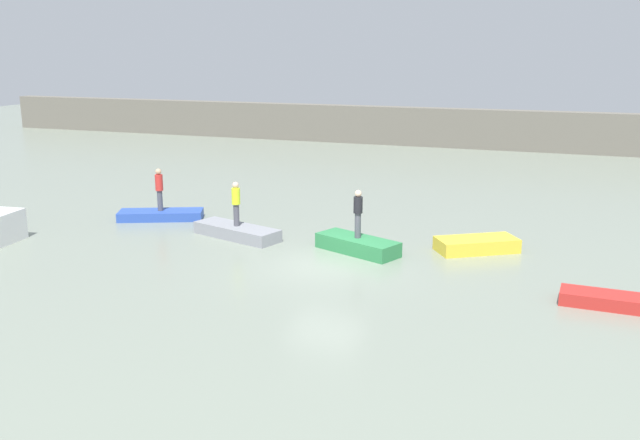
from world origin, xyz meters
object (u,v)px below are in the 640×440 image
(rowboat_grey, at_px, (237,232))
(person_dark_shirt, at_px, (358,211))
(rowboat_blue, at_px, (161,215))
(rowboat_red, at_px, (615,301))
(person_hiviz_shirt, at_px, (236,201))
(rowboat_yellow, at_px, (477,245))
(person_red_shirt, at_px, (159,187))
(rowboat_green, at_px, (358,245))

(rowboat_grey, distance_m, person_dark_shirt, 5.09)
(rowboat_blue, bearing_deg, person_dark_shirt, -34.43)
(rowboat_grey, bearing_deg, person_dark_shirt, 14.05)
(rowboat_red, height_order, person_dark_shirt, person_dark_shirt)
(person_dark_shirt, height_order, person_hiviz_shirt, person_dark_shirt)
(rowboat_red, bearing_deg, person_dark_shirt, 164.56)
(rowboat_grey, xyz_separation_m, rowboat_yellow, (8.88, 1.30, 0.01))
(rowboat_blue, height_order, person_red_shirt, person_red_shirt)
(rowboat_grey, xyz_separation_m, person_dark_shirt, (4.92, -0.28, 1.27))
(rowboat_yellow, height_order, person_red_shirt, person_red_shirt)
(rowboat_blue, relative_size, rowboat_red, 1.19)
(rowboat_green, height_order, rowboat_yellow, rowboat_green)
(person_red_shirt, relative_size, person_hiviz_shirt, 1.05)
(rowboat_blue, height_order, rowboat_yellow, rowboat_yellow)
(person_red_shirt, height_order, person_dark_shirt, person_dark_shirt)
(person_dark_shirt, bearing_deg, rowboat_blue, 169.21)
(rowboat_yellow, xyz_separation_m, person_hiviz_shirt, (-8.88, -1.30, 1.17))
(rowboat_red, distance_m, person_dark_shirt, 8.88)
(rowboat_blue, xyz_separation_m, rowboat_green, (9.27, -1.77, 0.08))
(person_red_shirt, bearing_deg, rowboat_grey, -18.85)
(person_hiviz_shirt, bearing_deg, rowboat_red, -12.55)
(rowboat_red, relative_size, person_dark_shirt, 1.71)
(rowboat_blue, relative_size, person_dark_shirt, 2.02)
(rowboat_green, xyz_separation_m, rowboat_red, (8.36, -2.67, -0.08))
(rowboat_green, distance_m, rowboat_yellow, 4.26)
(rowboat_grey, bearing_deg, rowboat_green, 14.05)
(rowboat_yellow, distance_m, person_dark_shirt, 4.44)
(rowboat_blue, xyz_separation_m, rowboat_red, (17.63, -4.44, -0.00))
(rowboat_green, height_order, person_red_shirt, person_red_shirt)
(rowboat_blue, bearing_deg, person_hiviz_shirt, -42.48)
(person_hiviz_shirt, bearing_deg, person_dark_shirt, -3.29)
(rowboat_red, bearing_deg, person_red_shirt, 168.16)
(person_red_shirt, distance_m, person_dark_shirt, 9.43)
(person_dark_shirt, bearing_deg, rowboat_red, -17.73)
(person_red_shirt, height_order, person_hiviz_shirt, person_red_shirt)
(rowboat_yellow, relative_size, person_dark_shirt, 1.65)
(rowboat_blue, xyz_separation_m, person_dark_shirt, (9.27, -1.77, 1.31))
(person_red_shirt, xyz_separation_m, person_hiviz_shirt, (4.35, -1.48, 0.03))
(rowboat_green, relative_size, person_hiviz_shirt, 1.82)
(rowboat_grey, distance_m, rowboat_yellow, 8.97)
(rowboat_grey, bearing_deg, rowboat_blue, 178.49)
(rowboat_red, xyz_separation_m, person_red_shirt, (-17.63, 4.44, 1.20))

